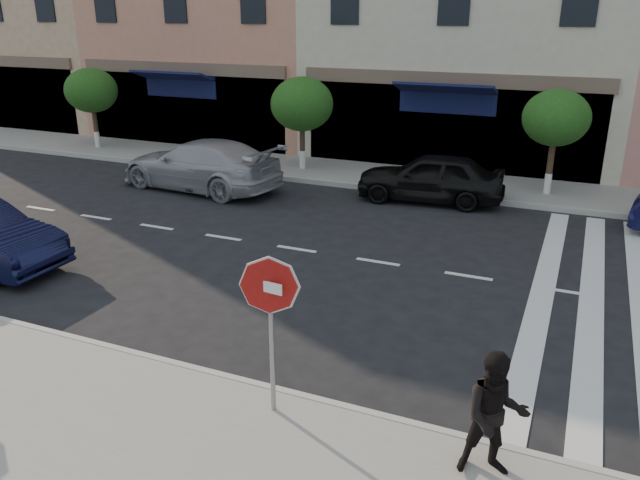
{
  "coord_description": "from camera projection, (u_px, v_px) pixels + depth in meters",
  "views": [
    {
      "loc": [
        3.91,
        -8.28,
        5.24
      ],
      "look_at": [
        -0.23,
        1.3,
        1.4
      ],
      "focal_mm": 35.0,
      "sensor_mm": 36.0,
      "label": 1
    }
  ],
  "objects": [
    {
      "name": "sidewalk_far",
      "position": [
        448.0,
        183.0,
        19.84
      ],
      "size": [
        60.0,
        3.0,
        0.15
      ],
      "primitive_type": "cube",
      "color": "gray",
      "rests_on": "ground"
    },
    {
      "name": "car_far_left",
      "position": [
        200.0,
        165.0,
        19.28
      ],
      "size": [
        5.51,
        2.72,
        1.54
      ],
      "primitive_type": "imported",
      "rotation": [
        0.0,
        0.0,
        -1.68
      ],
      "color": "#A3A3A8",
      "rests_on": "ground"
    },
    {
      "name": "walker",
      "position": [
        495.0,
        415.0,
        7.06
      ],
      "size": [
        0.92,
        0.81,
        1.57
      ],
      "primitive_type": "imported",
      "rotation": [
        0.0,
        0.0,
        0.34
      ],
      "color": "black",
      "rests_on": "sidewalk_near"
    },
    {
      "name": "car_far_mid",
      "position": [
        430.0,
        177.0,
        18.03
      ],
      "size": [
        4.34,
        2.07,
        1.43
      ],
      "primitive_type": "imported",
      "rotation": [
        0.0,
        0.0,
        -1.48
      ],
      "color": "black",
      "rests_on": "ground"
    },
    {
      "name": "street_tree_c",
      "position": [
        556.0,
        118.0,
        17.76
      ],
      "size": [
        1.9,
        1.9,
        3.04
      ],
      "color": "#473323",
      "rests_on": "sidewalk_far"
    },
    {
      "name": "street_tree_wa",
      "position": [
        91.0,
        91.0,
        24.11
      ],
      "size": [
        2.0,
        2.0,
        3.05
      ],
      "color": "#473323",
      "rests_on": "sidewalk_far"
    },
    {
      "name": "ground",
      "position": [
        302.0,
        345.0,
        10.4
      ],
      "size": [
        120.0,
        120.0,
        0.0
      ],
      "primitive_type": "plane",
      "color": "black",
      "rests_on": "ground"
    },
    {
      "name": "street_tree_wb",
      "position": [
        302.0,
        105.0,
        20.76
      ],
      "size": [
        2.1,
        2.1,
        3.06
      ],
      "color": "#473323",
      "rests_on": "sidewalk_far"
    },
    {
      "name": "building_centre",
      "position": [
        480.0,
        3.0,
        23.32
      ],
      "size": [
        11.0,
        9.0,
        11.0
      ],
      "primitive_type": "cube",
      "color": "beige",
      "rests_on": "ground"
    },
    {
      "name": "stop_sign",
      "position": [
        270.0,
        300.0,
        7.89
      ],
      "size": [
        0.79,
        0.13,
        2.25
      ],
      "rotation": [
        0.0,
        0.0,
        -0.11
      ],
      "color": "gray",
      "rests_on": "sidewalk_near"
    }
  ]
}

